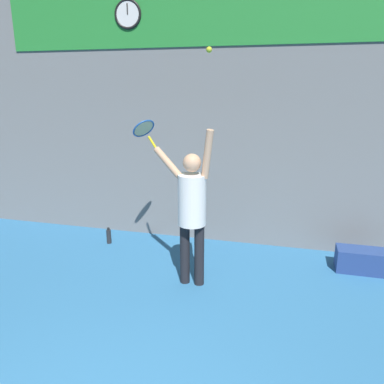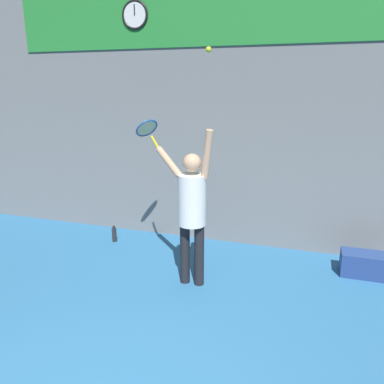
# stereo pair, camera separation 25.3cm
# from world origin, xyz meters

# --- Properties ---
(back_wall) EXTENTS (18.00, 0.10, 5.00)m
(back_wall) POSITION_xyz_m (0.00, 4.53, 2.50)
(back_wall) COLOR slate
(back_wall) RESTS_ON ground_plane
(sponsor_banner) EXTENTS (7.02, 0.02, 0.99)m
(sponsor_banner) POSITION_xyz_m (0.00, 4.47, 3.64)
(sponsor_banner) COLOR #288C38
(scoreboard_clock) EXTENTS (0.45, 0.04, 0.45)m
(scoreboard_clock) POSITION_xyz_m (-1.39, 4.45, 3.64)
(scoreboard_clock) COLOR white
(tennis_player) EXTENTS (0.92, 0.57, 2.07)m
(tennis_player) POSITION_xyz_m (0.02, 2.95, 1.09)
(tennis_player) COLOR black
(tennis_player) RESTS_ON ground_plane
(tennis_racket) EXTENTS (0.45, 0.41, 0.40)m
(tennis_racket) POSITION_xyz_m (-0.78, 3.44, 1.98)
(tennis_racket) COLOR yellow
(tennis_ball) EXTENTS (0.07, 0.07, 0.07)m
(tennis_ball) POSITION_xyz_m (0.24, 2.88, 2.95)
(tennis_ball) COLOR #CCDB2D
(water_bottle) EXTENTS (0.08, 0.08, 0.28)m
(water_bottle) POSITION_xyz_m (-1.67, 3.89, 0.13)
(water_bottle) COLOR #262628
(water_bottle) RESTS_ON ground_plane
(equipment_bag) EXTENTS (0.67, 0.34, 0.33)m
(equipment_bag) POSITION_xyz_m (2.28, 3.88, 0.17)
(equipment_bag) COLOR navy
(equipment_bag) RESTS_ON ground_plane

